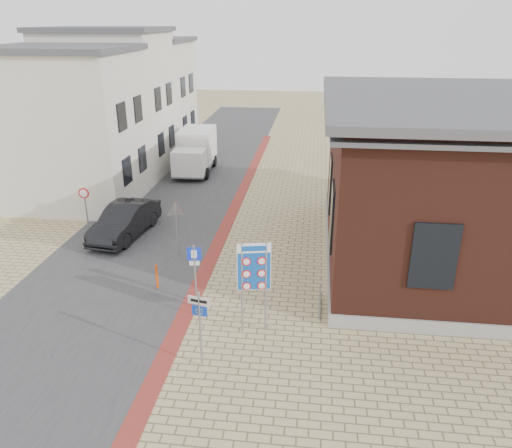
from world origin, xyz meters
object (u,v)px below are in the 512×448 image
at_px(sedan, 125,221).
at_px(essen_sign, 200,318).
at_px(box_truck, 195,151).
at_px(parking_sign, 195,265).
at_px(border_sign, 254,269).
at_px(bollard, 157,277).

xyz_separation_m(sedan, essen_sign, (5.70, -8.99, 0.89)).
xyz_separation_m(box_truck, parking_sign, (3.89, -16.44, 0.11)).
bearing_deg(border_sign, essen_sign, -135.20).
distance_m(essen_sign, parking_sign, 3.64).
distance_m(box_truck, essen_sign, 20.53).
distance_m(sedan, box_truck, 11.00).
height_order(box_truck, bollard, box_truck).
distance_m(box_truck, bollard, 15.82).
xyz_separation_m(essen_sign, bollard, (-2.70, 4.30, -1.16)).
xyz_separation_m(parking_sign, bollard, (-1.70, 0.80, -1.02)).
bearing_deg(border_sign, box_truck, 96.85).
height_order(sedan, box_truck, box_truck).
height_order(essen_sign, bollard, essen_sign).
bearing_deg(sedan, border_sign, -37.31).
bearing_deg(bollard, box_truck, 97.96).
bearing_deg(border_sign, parking_sign, 134.71).
height_order(sedan, essen_sign, essen_sign).
xyz_separation_m(sedan, border_sign, (7.00, -6.99, 1.52)).
bearing_deg(bollard, essen_sign, -57.88).
height_order(border_sign, essen_sign, border_sign).
bearing_deg(essen_sign, parking_sign, 116.11).
xyz_separation_m(sedan, box_truck, (0.81, 10.95, 0.65)).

